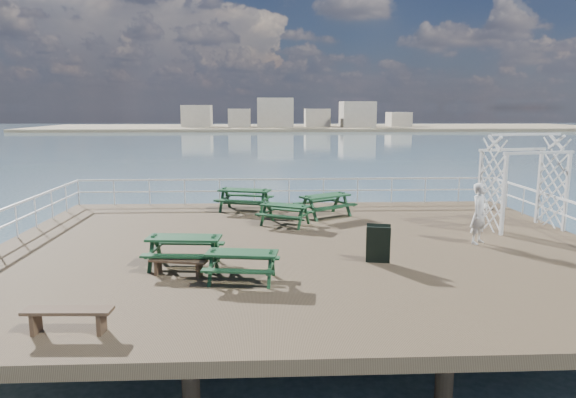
# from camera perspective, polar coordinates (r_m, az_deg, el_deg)

# --- Properties ---
(ground) EXTENTS (18.00, 14.00, 0.30)m
(ground) POSITION_cam_1_polar(r_m,az_deg,el_deg) (15.36, 1.34, -5.74)
(ground) COLOR brown
(ground) RESTS_ON ground
(sea_backdrop) EXTENTS (300.00, 300.00, 9.20)m
(sea_backdrop) POSITION_cam_1_polar(r_m,az_deg,el_deg) (149.49, 2.63, 8.34)
(sea_backdrop) COLOR #3C5865
(sea_backdrop) RESTS_ON ground
(railing) EXTENTS (17.77, 13.76, 1.10)m
(railing) POSITION_cam_1_polar(r_m,az_deg,el_deg) (17.62, 0.55, -0.26)
(railing) COLOR silver
(railing) RESTS_ON ground
(picnic_table_a) EXTENTS (2.37, 2.10, 0.97)m
(picnic_table_a) POSITION_cam_1_polar(r_m,az_deg,el_deg) (20.39, -4.85, 0.41)
(picnic_table_a) COLOR #13361E
(picnic_table_a) RESTS_ON ground
(picnic_table_b) EXTENTS (2.11, 1.97, 0.82)m
(picnic_table_b) POSITION_cam_1_polar(r_m,az_deg,el_deg) (17.86, -0.33, -1.26)
(picnic_table_b) COLOR #13361E
(picnic_table_b) RESTS_ON ground
(picnic_table_c) EXTENTS (2.42, 2.30, 0.93)m
(picnic_table_c) POSITION_cam_1_polar(r_m,az_deg,el_deg) (19.31, 4.15, -0.21)
(picnic_table_c) COLOR #13361E
(picnic_table_c) RESTS_ON ground
(picnic_table_d) EXTENTS (1.98, 1.66, 0.90)m
(picnic_table_d) POSITION_cam_1_polar(r_m,az_deg,el_deg) (13.45, -11.46, -5.03)
(picnic_table_d) COLOR #13361E
(picnic_table_d) RESTS_ON ground
(picnic_table_e) EXTENTS (1.83, 1.55, 0.81)m
(picnic_table_e) POSITION_cam_1_polar(r_m,az_deg,el_deg) (12.19, -5.13, -6.74)
(picnic_table_e) COLOR #13361E
(picnic_table_e) RESTS_ON ground
(flat_bench_near) EXTENTS (1.46, 0.65, 0.41)m
(flat_bench_near) POSITION_cam_1_polar(r_m,az_deg,el_deg) (12.84, -12.09, -7.04)
(flat_bench_near) COLOR #4F3A29
(flat_bench_near) RESTS_ON ground
(flat_bench_far) EXTENTS (1.60, 0.44, 0.46)m
(flat_bench_far) POSITION_cam_1_polar(r_m,az_deg,el_deg) (10.31, -23.24, -11.77)
(flat_bench_far) COLOR #4F3A29
(flat_bench_far) RESTS_ON ground
(trellis_arbor) EXTENTS (2.80, 1.85, 3.21)m
(trellis_arbor) POSITION_cam_1_polar(r_m,az_deg,el_deg) (18.89, 24.62, 1.23)
(trellis_arbor) COLOR silver
(trellis_arbor) RESTS_ON ground
(sandwich_board) EXTENTS (0.72, 0.60, 1.03)m
(sandwich_board) POSITION_cam_1_polar(r_m,az_deg,el_deg) (13.74, 9.99, -4.98)
(sandwich_board) COLOR black
(sandwich_board) RESTS_ON ground
(person) EXTENTS (0.79, 0.77, 1.83)m
(person) POSITION_cam_1_polar(r_m,az_deg,el_deg) (16.39, 20.50, -1.53)
(person) COLOR silver
(person) RESTS_ON ground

